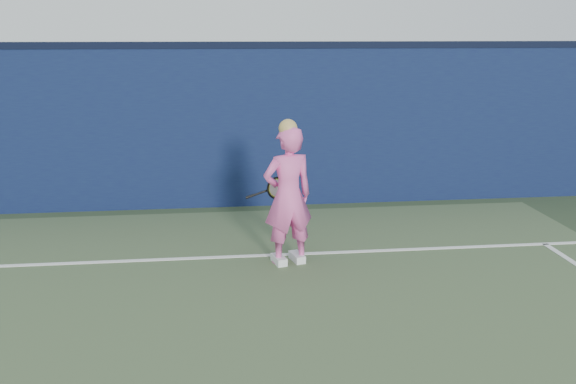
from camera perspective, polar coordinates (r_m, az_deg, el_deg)
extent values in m
cube|color=#0E153D|center=(9.85, -9.57, 5.82)|extent=(24.00, 0.40, 2.50)
cube|color=black|center=(9.74, -9.90, 13.39)|extent=(24.00, 0.42, 0.10)
imported|color=pink|center=(7.28, 0.00, -0.40)|extent=(0.70, 0.55, 1.69)
sphere|color=tan|center=(7.11, 0.00, 5.96)|extent=(0.22, 0.22, 0.22)
cube|color=white|center=(7.57, 0.85, -6.14)|extent=(0.19, 0.30, 0.10)
cube|color=white|center=(7.48, -0.86, -6.38)|extent=(0.19, 0.30, 0.10)
torus|color=black|center=(7.65, -1.04, 0.38)|extent=(0.29, 0.16, 0.29)
torus|color=#BFDA14|center=(7.65, -1.04, 0.38)|extent=(0.23, 0.12, 0.24)
cylinder|color=beige|center=(7.65, -1.04, 0.38)|extent=(0.23, 0.11, 0.24)
cylinder|color=black|center=(7.64, -2.65, -0.09)|extent=(0.26, 0.09, 0.10)
cylinder|color=black|center=(7.64, -3.56, -0.41)|extent=(0.12, 0.06, 0.06)
cube|color=white|center=(7.74, -10.04, -6.17)|extent=(11.00, 0.08, 0.01)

